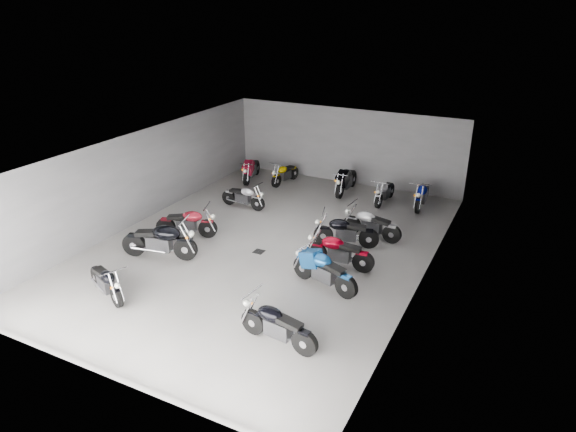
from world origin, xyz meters
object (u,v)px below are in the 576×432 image
drain_grate (259,252)px  motorcycle_left_f (244,197)px  motorcycle_left_c (160,241)px  motorcycle_right_c (324,270)px  motorcycle_right_d (339,252)px  motorcycle_back_e (385,192)px  motorcycle_back_a (251,169)px  motorcycle_left_a (106,282)px  motorcycle_right_a (277,325)px  motorcycle_back_b (285,173)px  motorcycle_left_d (187,223)px  motorcycle_right_f (371,224)px  motorcycle_back_f (422,194)px  motorcycle_back_d (346,180)px  motorcycle_right_e (345,232)px

drain_grate → motorcycle_left_f: 3.81m
motorcycle_left_c → motorcycle_right_c: (5.14, 0.63, -0.05)m
drain_grate → motorcycle_right_d: motorcycle_right_d is taller
motorcycle_right_c → motorcycle_back_e: (-0.38, 6.93, -0.07)m
motorcycle_back_a → motorcycle_back_e: size_ratio=1.09×
motorcycle_left_a → motorcycle_back_e: (4.59, 9.97, -0.00)m
motorcycle_left_a → motorcycle_right_a: size_ratio=0.87×
motorcycle_left_a → motorcycle_back_b: 10.25m
drain_grate → motorcycle_left_a: bearing=-119.3°
motorcycle_left_d → motorcycle_right_f: size_ratio=0.97×
drain_grate → motorcycle_back_f: bearing=58.9°
motorcycle_left_a → motorcycle_back_a: 10.07m
motorcycle_left_d → motorcycle_back_d: motorcycle_back_d is taller
motorcycle_left_d → motorcycle_left_f: (0.33, 3.05, -0.05)m
motorcycle_right_a → motorcycle_back_a: size_ratio=1.00×
motorcycle_right_d → motorcycle_right_f: (0.21, 2.35, -0.01)m
motorcycle_left_c → motorcycle_right_e: size_ratio=1.15×
motorcycle_left_f → motorcycle_back_d: motorcycle_back_d is taller
motorcycle_left_c → motorcycle_right_f: motorcycle_left_c is taller
motorcycle_left_d → motorcycle_back_e: motorcycle_left_d is taller
motorcycle_right_c → motorcycle_back_f: 7.23m
motorcycle_back_a → motorcycle_back_f: size_ratio=0.98×
motorcycle_left_d → motorcycle_right_a: 6.57m
drain_grate → motorcycle_left_c: (-2.48, -1.69, 0.57)m
motorcycle_right_d → motorcycle_back_a: (-6.32, 5.65, -0.00)m
motorcycle_left_d → motorcycle_back_b: 6.24m
motorcycle_back_a → motorcycle_back_f: motorcycle_back_f is taller
motorcycle_left_a → motorcycle_back_d: size_ratio=0.81×
drain_grate → motorcycle_back_e: bearing=68.8°
motorcycle_right_a → motorcycle_back_f: 9.99m
motorcycle_right_f → motorcycle_left_c: bearing=133.4°
motorcycle_right_a → motorcycle_right_f: 6.42m
motorcycle_right_a → motorcycle_right_f: bearing=6.1°
motorcycle_right_d → drain_grate: bearing=92.2°
motorcycle_right_c → motorcycle_right_e: size_ratio=1.04×
motorcycle_left_d → motorcycle_right_f: motorcycle_left_d is taller
motorcycle_right_e → motorcycle_back_b: size_ratio=1.10×
motorcycle_left_d → motorcycle_right_f: bearing=95.3°
drain_grate → motorcycle_left_a: (-2.31, -4.11, 0.45)m
drain_grate → motorcycle_right_f: motorcycle_right_f is taller
drain_grate → motorcycle_left_a: motorcycle_left_a is taller
motorcycle_left_a → motorcycle_back_b: (0.09, 10.25, -0.01)m
drain_grate → motorcycle_right_a: 4.73m
motorcycle_left_d → motorcycle_right_e: (4.95, 1.69, 0.00)m
motorcycle_right_d → motorcycle_back_e: size_ratio=1.11×
motorcycle_back_f → motorcycle_back_a: bearing=-0.7°
motorcycle_back_a → motorcycle_back_d: 4.27m
motorcycle_right_c → motorcycle_back_b: motorcycle_right_c is taller
motorcycle_back_a → motorcycle_left_c: bearing=85.5°
motorcycle_left_c → motorcycle_left_d: size_ratio=1.18×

